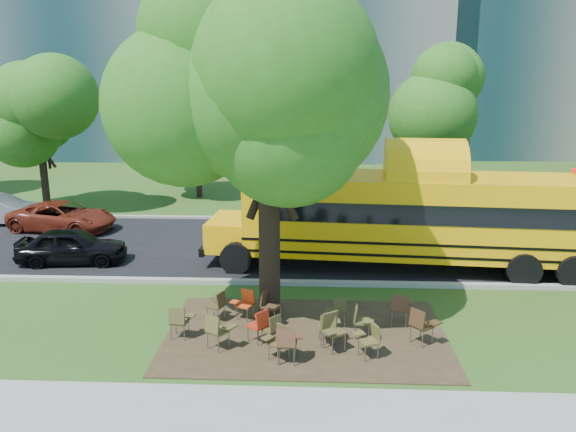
{
  "coord_description": "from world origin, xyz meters",
  "views": [
    {
      "loc": [
        1.13,
        -13.48,
        6.32
      ],
      "look_at": [
        0.34,
        3.91,
        1.99
      ],
      "focal_mm": 35.0,
      "sensor_mm": 36.0,
      "label": 1
    }
  ],
  "objects_px": {
    "chair_2": "(260,322)",
    "chair_15": "(338,308)",
    "chair_6": "(370,337)",
    "chair_13": "(400,306)",
    "main_tree": "(268,89)",
    "chair_3": "(280,339)",
    "chair_9": "(245,301)",
    "chair_12": "(360,319)",
    "black_car": "(72,246)",
    "chair_14": "(273,326)",
    "chair_4": "(288,341)",
    "chair_5": "(332,328)",
    "chair_10": "(269,303)",
    "chair_1": "(217,328)",
    "school_bus": "(417,216)",
    "chair_7": "(422,323)",
    "chair_11": "(328,325)",
    "chair_0": "(180,319)",
    "chair_8": "(218,303)",
    "bg_car_red": "(63,217)"
  },
  "relations": [
    {
      "from": "chair_12",
      "to": "black_car",
      "type": "bearing_deg",
      "value": -113.46
    },
    {
      "from": "chair_2",
      "to": "chair_10",
      "type": "relative_size",
      "value": 0.95
    },
    {
      "from": "chair_5",
      "to": "chair_6",
      "type": "distance_m",
      "value": 0.92
    },
    {
      "from": "chair_13",
      "to": "chair_14",
      "type": "bearing_deg",
      "value": -152.91
    },
    {
      "from": "chair_6",
      "to": "chair_15",
      "type": "bearing_deg",
      "value": 1.04
    },
    {
      "from": "main_tree",
      "to": "chair_2",
      "type": "xyz_separation_m",
      "value": [
        -0.12,
        -1.58,
        -5.5
      ]
    },
    {
      "from": "chair_4",
      "to": "chair_9",
      "type": "distance_m",
      "value": 2.69
    },
    {
      "from": "chair_5",
      "to": "chair_6",
      "type": "relative_size",
      "value": 1.11
    },
    {
      "from": "chair_6",
      "to": "chair_13",
      "type": "bearing_deg",
      "value": -50.93
    },
    {
      "from": "chair_4",
      "to": "chair_6",
      "type": "distance_m",
      "value": 1.92
    },
    {
      "from": "chair_6",
      "to": "chair_13",
      "type": "xyz_separation_m",
      "value": [
        0.94,
        1.71,
        0.05
      ]
    },
    {
      "from": "main_tree",
      "to": "chair_11",
      "type": "bearing_deg",
      "value": -46.21
    },
    {
      "from": "chair_4",
      "to": "chair_6",
      "type": "height_order",
      "value": "chair_4"
    },
    {
      "from": "chair_9",
      "to": "chair_10",
      "type": "height_order",
      "value": "chair_10"
    },
    {
      "from": "bg_car_red",
      "to": "chair_10",
      "type": "bearing_deg",
      "value": -122.27
    },
    {
      "from": "chair_4",
      "to": "chair_13",
      "type": "relative_size",
      "value": 1.02
    },
    {
      "from": "chair_11",
      "to": "chair_12",
      "type": "xyz_separation_m",
      "value": [
        0.8,
        0.39,
        0.01
      ]
    },
    {
      "from": "chair_1",
      "to": "chair_15",
      "type": "relative_size",
      "value": 1.07
    },
    {
      "from": "chair_5",
      "to": "chair_13",
      "type": "relative_size",
      "value": 1.01
    },
    {
      "from": "chair_1",
      "to": "chair_2",
      "type": "height_order",
      "value": "chair_1"
    },
    {
      "from": "chair_2",
      "to": "chair_15",
      "type": "xyz_separation_m",
      "value": [
        1.92,
        0.95,
        -0.01
      ]
    },
    {
      "from": "chair_5",
      "to": "chair_2",
      "type": "bearing_deg",
      "value": -43.49
    },
    {
      "from": "chair_13",
      "to": "chair_8",
      "type": "bearing_deg",
      "value": -174.59
    },
    {
      "from": "chair_6",
      "to": "chair_3",
      "type": "bearing_deg",
      "value": 72.55
    },
    {
      "from": "chair_12",
      "to": "chair_9",
      "type": "bearing_deg",
      "value": -102.56
    },
    {
      "from": "chair_12",
      "to": "chair_14",
      "type": "distance_m",
      "value": 2.18
    },
    {
      "from": "chair_6",
      "to": "chair_2",
      "type": "bearing_deg",
      "value": 54.14
    },
    {
      "from": "chair_9",
      "to": "chair_15",
      "type": "xyz_separation_m",
      "value": [
        2.45,
        -0.41,
        0.02
      ]
    },
    {
      "from": "chair_1",
      "to": "chair_15",
      "type": "bearing_deg",
      "value": 59.35
    },
    {
      "from": "chair_7",
      "to": "chair_4",
      "type": "bearing_deg",
      "value": -111.14
    },
    {
      "from": "chair_11",
      "to": "chair_14",
      "type": "xyz_separation_m",
      "value": [
        -1.33,
        -0.08,
        -0.02
      ]
    },
    {
      "from": "chair_8",
      "to": "black_car",
      "type": "height_order",
      "value": "black_car"
    },
    {
      "from": "chair_2",
      "to": "main_tree",
      "type": "bearing_deg",
      "value": 37.7
    },
    {
      "from": "chair_2",
      "to": "chair_9",
      "type": "bearing_deg",
      "value": 63.19
    },
    {
      "from": "chair_1",
      "to": "chair_13",
      "type": "distance_m",
      "value": 4.75
    },
    {
      "from": "school_bus",
      "to": "chair_0",
      "type": "xyz_separation_m",
      "value": [
        -6.71,
        -5.65,
        -1.3
      ]
    },
    {
      "from": "chair_3",
      "to": "black_car",
      "type": "bearing_deg",
      "value": -2.59
    },
    {
      "from": "chair_12",
      "to": "chair_13",
      "type": "xyz_separation_m",
      "value": [
        1.08,
        0.7,
        0.04
      ]
    },
    {
      "from": "chair_5",
      "to": "chair_14",
      "type": "relative_size",
      "value": 1.17
    },
    {
      "from": "chair_4",
      "to": "chair_7",
      "type": "height_order",
      "value": "chair_7"
    },
    {
      "from": "chair_8",
      "to": "chair_11",
      "type": "distance_m",
      "value": 3.14
    },
    {
      "from": "chair_0",
      "to": "chair_7",
      "type": "bearing_deg",
      "value": 5.9
    },
    {
      "from": "chair_1",
      "to": "chair_14",
      "type": "distance_m",
      "value": 1.34
    },
    {
      "from": "chair_4",
      "to": "school_bus",
      "type": "bearing_deg",
      "value": 61.39
    },
    {
      "from": "chair_4",
      "to": "chair_9",
      "type": "bearing_deg",
      "value": 119.57
    },
    {
      "from": "chair_11",
      "to": "chair_15",
      "type": "xyz_separation_m",
      "value": [
        0.26,
        0.97,
        0.02
      ]
    },
    {
      "from": "main_tree",
      "to": "chair_3",
      "type": "distance_m",
      "value": 6.03
    },
    {
      "from": "chair_5",
      "to": "chair_11",
      "type": "distance_m",
      "value": 0.3
    },
    {
      "from": "school_bus",
      "to": "chair_14",
      "type": "bearing_deg",
      "value": -122.28
    },
    {
      "from": "chair_5",
      "to": "chair_14",
      "type": "bearing_deg",
      "value": -41.75
    }
  ]
}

